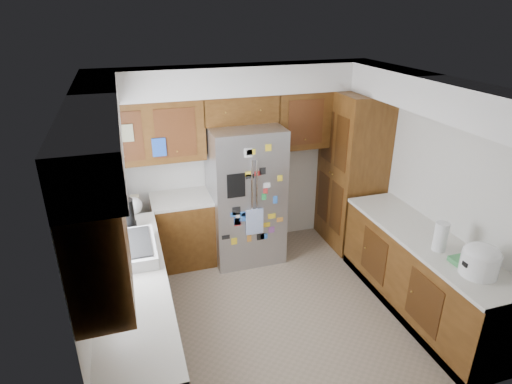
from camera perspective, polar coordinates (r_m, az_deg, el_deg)
The scene contains 12 objects.
floor at distance 5.03m, azimuth 2.63°, elevation -15.14°, with size 3.60×3.60×0.00m, color gray.
room_shell at distance 4.44m, azimuth 0.17°, elevation 6.23°, with size 3.64×3.24×2.52m.
left_counter_run at distance 4.59m, azimuth -14.04°, elevation -13.53°, with size 1.36×3.20×0.92m.
right_counter_run at distance 5.10m, azimuth 21.00°, elevation -10.52°, with size 0.63×2.25×0.92m.
pantry at distance 5.99m, azimuth 12.64°, elevation 2.77°, with size 0.60×0.90×2.15m, color #49290E.
fridge at distance 5.55m, azimuth -1.42°, elevation -0.31°, with size 0.90×0.79×1.80m.
bridge_cabinet at distance 5.42m, azimuth -2.21°, elevation 11.09°, with size 0.96×0.34×0.35m, color #49290E.
fridge_top_items at distance 5.35m, azimuth -2.14°, elevation 14.20°, with size 0.64×0.37×0.25m.
sink_assembly at distance 4.35m, azimuth -16.65°, elevation -7.30°, with size 0.52×0.70×0.37m.
left_counter_clutter at distance 4.98m, azimuth -16.77°, elevation -2.40°, with size 0.34×0.81×0.38m.
rice_cooker at distance 4.34m, azimuth 27.77°, elevation -7.95°, with size 0.34×0.33×0.29m.
paper_towel at distance 4.59m, azimuth 23.40°, elevation -5.48°, with size 0.13×0.13×0.30m, color white.
Camera 1 is at (-1.39, -3.67, 3.15)m, focal length 30.00 mm.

